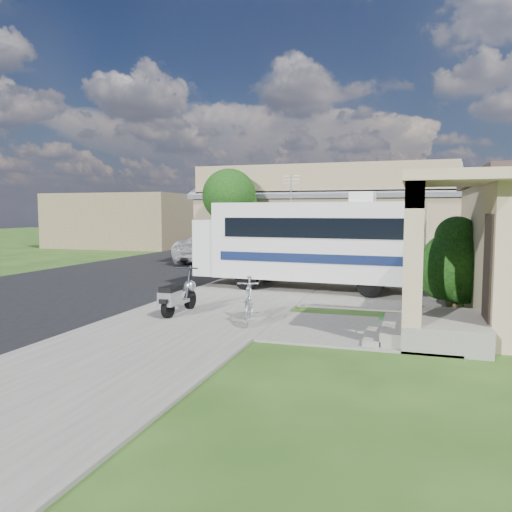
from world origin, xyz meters
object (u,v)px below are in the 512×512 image
(scooter, at_px, (177,296))
(bicycle, at_px, (249,302))
(shrub, at_px, (458,263))
(pickup_truck, at_px, (218,247))
(van, at_px, (246,239))
(garden_hose, at_px, (387,323))
(motorhome, at_px, (310,241))

(scooter, xyz_separation_m, bicycle, (2.01, -0.30, 0.01))
(shrub, distance_m, pickup_truck, 15.17)
(shrub, bearing_deg, van, 124.01)
(bicycle, xyz_separation_m, garden_hose, (3.13, 0.71, -0.43))
(shrub, height_order, van, shrub)
(scooter, xyz_separation_m, van, (-4.92, 20.13, 0.36))
(scooter, relative_size, van, 0.29)
(shrub, xyz_separation_m, scooter, (-6.81, -2.75, -0.78))
(motorhome, height_order, shrub, motorhome)
(motorhome, relative_size, bicycle, 4.43)
(shrub, distance_m, scooter, 7.38)
(pickup_truck, bearing_deg, van, -81.88)
(motorhome, height_order, garden_hose, motorhome)
(pickup_truck, height_order, van, van)
(van, height_order, garden_hose, van)
(van, xyz_separation_m, garden_hose, (10.06, -19.72, -0.79))
(shrub, relative_size, bicycle, 1.46)
(bicycle, bearing_deg, shrub, 17.08)
(bicycle, relative_size, van, 0.29)
(shrub, xyz_separation_m, garden_hose, (-1.66, -2.34, -1.21))
(shrub, height_order, garden_hose, shrub)
(scooter, xyz_separation_m, garden_hose, (5.14, 0.41, -0.42))
(shrub, bearing_deg, garden_hose, -125.45)
(shrub, bearing_deg, scooter, -158.03)
(motorhome, height_order, bicycle, motorhome)
(pickup_truck, bearing_deg, motorhome, 131.37)
(motorhome, distance_m, scooter, 5.91)
(motorhome, height_order, scooter, motorhome)
(shrub, relative_size, van, 0.42)
(scooter, height_order, garden_hose, scooter)
(shrub, height_order, pickup_truck, shrub)
(garden_hose, bearing_deg, pickup_truck, 126.03)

